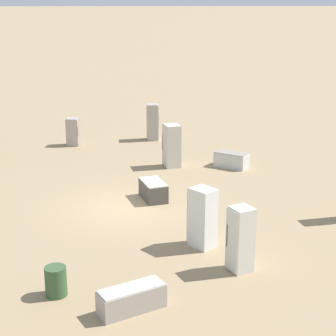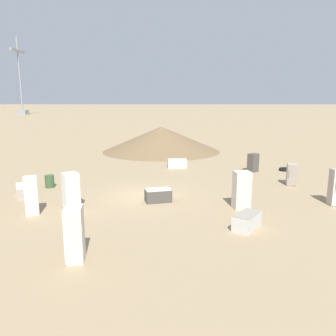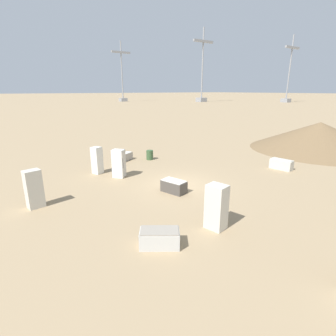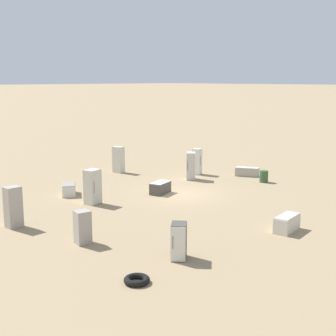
# 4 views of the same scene
# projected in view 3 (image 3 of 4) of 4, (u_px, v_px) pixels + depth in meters

# --- Properties ---
(ground_plane) EXTENTS (1000.00, 1000.00, 0.00)m
(ground_plane) POSITION_uv_depth(u_px,v_px,m) (178.00, 185.00, 16.26)
(ground_plane) COLOR #9E8460
(dirt_mound) EXTENTS (12.70, 12.70, 2.68)m
(dirt_mound) POSITION_uv_depth(u_px,v_px,m) (319.00, 136.00, 25.54)
(dirt_mound) COLOR brown
(dirt_mound) RESTS_ON ground_plane
(power_pylon_0) EXTENTS (10.29, 3.53, 29.39)m
(power_pylon_0) POSITION_uv_depth(u_px,v_px,m) (288.00, 82.00, 122.27)
(power_pylon_0) COLOR gray
(power_pylon_0) RESTS_ON ground_plane
(power_pylon_1) EXTENTS (11.75, 4.03, 33.58)m
(power_pylon_1) POSITION_uv_depth(u_px,v_px,m) (202.00, 80.00, 126.98)
(power_pylon_1) COLOR gray
(power_pylon_1) RESTS_ON ground_plane
(power_pylon_2) EXTENTS (10.01, 3.43, 28.61)m
(power_pylon_2) POSITION_uv_depth(u_px,v_px,m) (122.00, 83.00, 132.50)
(power_pylon_2) COLOR gray
(power_pylon_2) RESTS_ON ground_plane
(discarded_fridge_2) EXTENTS (1.65, 1.46, 0.68)m
(discarded_fridge_2) POSITION_uv_depth(u_px,v_px,m) (160.00, 238.00, 9.78)
(discarded_fridge_2) COLOR silver
(discarded_fridge_2) RESTS_ON ground_plane
(discarded_fridge_3) EXTENTS (0.79, 0.79, 1.88)m
(discarded_fridge_3) POSITION_uv_depth(u_px,v_px,m) (97.00, 160.00, 18.26)
(discarded_fridge_3) COLOR silver
(discarded_fridge_3) RESTS_ON ground_plane
(discarded_fridge_4) EXTENTS (1.76, 1.30, 0.64)m
(discarded_fridge_4) POSITION_uv_depth(u_px,v_px,m) (124.00, 157.00, 21.67)
(discarded_fridge_4) COLOR #A89E93
(discarded_fridge_4) RESTS_ON ground_plane
(discarded_fridge_5) EXTENTS (1.13, 1.56, 0.71)m
(discarded_fridge_5) POSITION_uv_depth(u_px,v_px,m) (174.00, 186.00, 15.01)
(discarded_fridge_5) COLOR #4C4742
(discarded_fridge_5) RESTS_ON ground_plane
(discarded_fridge_6) EXTENTS (0.94, 0.97, 1.89)m
(discarded_fridge_6) POSITION_uv_depth(u_px,v_px,m) (119.00, 164.00, 17.45)
(discarded_fridge_6) COLOR white
(discarded_fridge_6) RESTS_ON ground_plane
(discarded_fridge_7) EXTENTS (0.85, 0.72, 1.94)m
(discarded_fridge_7) POSITION_uv_depth(u_px,v_px,m) (34.00, 189.00, 12.91)
(discarded_fridge_7) COLOR beige
(discarded_fridge_7) RESTS_ON ground_plane
(discarded_fridge_8) EXTENTS (0.90, 1.65, 0.74)m
(discarded_fridge_8) POSITION_uv_depth(u_px,v_px,m) (281.00, 164.00, 19.37)
(discarded_fridge_8) COLOR beige
(discarded_fridge_8) RESTS_ON ground_plane
(discarded_fridge_9) EXTENTS (0.85, 0.92, 1.94)m
(discarded_fridge_9) POSITION_uv_depth(u_px,v_px,m) (217.00, 207.00, 10.92)
(discarded_fridge_9) COLOR beige
(discarded_fridge_9) RESTS_ON ground_plane
(rusty_barrel) EXTENTS (0.56, 0.56, 0.79)m
(rusty_barrel) POSITION_uv_depth(u_px,v_px,m) (150.00, 155.00, 22.05)
(rusty_barrel) COLOR #385633
(rusty_barrel) RESTS_ON ground_plane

